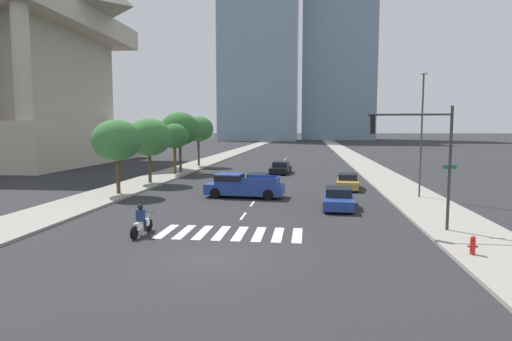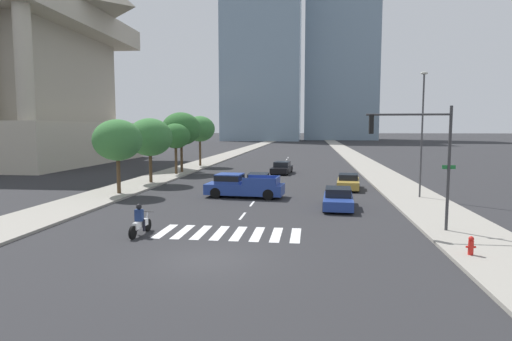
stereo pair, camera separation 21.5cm
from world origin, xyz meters
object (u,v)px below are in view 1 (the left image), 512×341
at_px(pickup_truck, 241,186).
at_px(street_tree_third, 174,136).
at_px(traffic_signal_near, 419,146).
at_px(fire_hydrant, 473,245).
at_px(street_tree_nearest, 117,140).
at_px(sedan_blue_1, 338,199).
at_px(street_tree_second, 149,137).
at_px(sedan_silver_3, 258,181).
at_px(street_tree_fourth, 180,129).
at_px(street_lamp_east, 422,126).
at_px(sedan_gold_0, 348,182).
at_px(street_tree_fifth, 198,129).
at_px(motorcycle_lead, 142,223).
at_px(sedan_black_2, 281,168).

bearing_deg(pickup_truck, street_tree_third, -50.94).
bearing_deg(traffic_signal_near, fire_hydrant, 105.42).
height_order(pickup_truck, street_tree_nearest, street_tree_nearest).
distance_m(sedan_blue_1, street_tree_second, 18.82).
relative_size(pickup_truck, sedan_silver_3, 1.19).
distance_m(sedan_silver_3, street_tree_fourth, 14.89).
relative_size(sedan_silver_3, street_tree_nearest, 0.88).
height_order(street_lamp_east, street_tree_third, street_lamp_east).
bearing_deg(sedan_silver_3, traffic_signal_near, -148.69).
distance_m(sedan_gold_0, street_lamp_east, 7.75).
relative_size(sedan_blue_1, street_tree_third, 0.86).
relative_size(street_tree_nearest, street_tree_third, 1.03).
bearing_deg(street_tree_second, pickup_truck, -33.82).
xyz_separation_m(sedan_silver_3, street_tree_fifth, (-9.79, 18.28, 4.27)).
xyz_separation_m(motorcycle_lead, street_tree_nearest, (-6.27, 11.18, 3.49)).
height_order(sedan_gold_0, traffic_signal_near, traffic_signal_near).
bearing_deg(street_tree_second, street_tree_nearest, -90.00).
bearing_deg(pickup_truck, traffic_signal_near, 141.73).
bearing_deg(sedan_silver_3, sedan_black_2, -7.66).
height_order(sedan_black_2, sedan_silver_3, sedan_black_2).
bearing_deg(street_tree_second, street_tree_third, 90.00).
xyz_separation_m(street_tree_third, street_tree_fifth, (0.00, 9.89, 0.73)).
xyz_separation_m(street_lamp_east, street_tree_second, (-21.70, 5.41, -0.93)).
xyz_separation_m(sedan_silver_3, street_tree_nearest, (-9.79, -5.22, 3.51)).
relative_size(street_tree_second, street_tree_fourth, 0.87).
relative_size(sedan_gold_0, street_tree_second, 0.77).
bearing_deg(traffic_signal_near, motorcycle_lead, 9.65).
bearing_deg(street_tree_nearest, street_tree_second, 90.00).
bearing_deg(street_tree_third, pickup_truck, -55.62).
bearing_deg(fire_hydrant, sedan_silver_3, 119.72).
distance_m(sedan_black_2, street_tree_third, 11.93).
bearing_deg(traffic_signal_near, street_tree_second, -38.88).
relative_size(street_tree_third, street_tree_fifth, 0.83).
distance_m(fire_hydrant, street_tree_nearest, 24.29).
bearing_deg(street_tree_fifth, pickup_truck, -68.56).
xyz_separation_m(sedan_blue_1, street_tree_fourth, (-15.82, 18.73, 4.28)).
height_order(street_tree_second, street_tree_fourth, street_tree_fourth).
bearing_deg(pickup_truck, street_tree_fifth, -63.88).
distance_m(motorcycle_lead, street_tree_nearest, 13.29).
bearing_deg(street_tree_third, traffic_signal_near, -49.82).
height_order(sedan_silver_3, fire_hydrant, sedan_silver_3).
bearing_deg(sedan_blue_1, street_tree_nearest, -97.96).
xyz_separation_m(street_tree_nearest, street_tree_third, (0.00, 13.61, 0.03)).
bearing_deg(traffic_signal_near, sedan_silver_3, -56.82).
bearing_deg(street_tree_nearest, street_tree_fifth, 90.00).
relative_size(street_lamp_east, street_tree_fifth, 1.36).
bearing_deg(street_tree_fifth, motorcycle_lead, -79.76).
relative_size(sedan_gold_0, street_tree_fifth, 0.69).
bearing_deg(pickup_truck, fire_hydrant, 134.49).
distance_m(sedan_silver_3, street_tree_third, 13.37).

